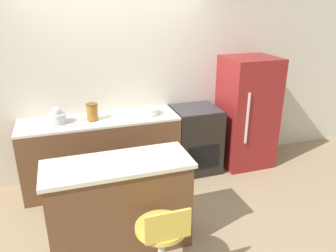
{
  "coord_description": "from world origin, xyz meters",
  "views": [
    {
      "loc": [
        -0.7,
        -3.65,
        2.34
      ],
      "look_at": [
        0.41,
        -0.31,
        0.98
      ],
      "focal_mm": 35.0,
      "sensor_mm": 36.0,
      "label": 1
    }
  ],
  "objects_px": {
    "refrigerator": "(247,112)",
    "mixing_bowl": "(149,111)",
    "oven_range": "(195,139)",
    "kettle": "(58,117)",
    "stool_chair": "(162,243)"
  },
  "relations": [
    {
      "from": "refrigerator",
      "to": "oven_range",
      "type": "bearing_deg",
      "value": 177.88
    },
    {
      "from": "stool_chair",
      "to": "kettle",
      "type": "xyz_separation_m",
      "value": [
        -0.75,
        1.81,
        0.61
      ]
    },
    {
      "from": "oven_range",
      "to": "mixing_bowl",
      "type": "height_order",
      "value": "mixing_bowl"
    },
    {
      "from": "refrigerator",
      "to": "mixing_bowl",
      "type": "xyz_separation_m",
      "value": [
        -1.47,
        0.01,
        0.18
      ]
    },
    {
      "from": "kettle",
      "to": "refrigerator",
      "type": "bearing_deg",
      "value": -0.24
    },
    {
      "from": "stool_chair",
      "to": "mixing_bowl",
      "type": "relative_size",
      "value": 3.07
    },
    {
      "from": "refrigerator",
      "to": "mixing_bowl",
      "type": "bearing_deg",
      "value": 179.57
    },
    {
      "from": "refrigerator",
      "to": "kettle",
      "type": "xyz_separation_m",
      "value": [
        -2.61,
        0.01,
        0.22
      ]
    },
    {
      "from": "kettle",
      "to": "mixing_bowl",
      "type": "height_order",
      "value": "kettle"
    },
    {
      "from": "refrigerator",
      "to": "mixing_bowl",
      "type": "distance_m",
      "value": 1.48
    },
    {
      "from": "stool_chair",
      "to": "mixing_bowl",
      "type": "distance_m",
      "value": 1.94
    },
    {
      "from": "oven_range",
      "to": "kettle",
      "type": "bearing_deg",
      "value": -179.43
    },
    {
      "from": "refrigerator",
      "to": "kettle",
      "type": "bearing_deg",
      "value": 179.76
    },
    {
      "from": "oven_range",
      "to": "refrigerator",
      "type": "distance_m",
      "value": 0.86
    },
    {
      "from": "refrigerator",
      "to": "stool_chair",
      "type": "bearing_deg",
      "value": -135.95
    }
  ]
}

